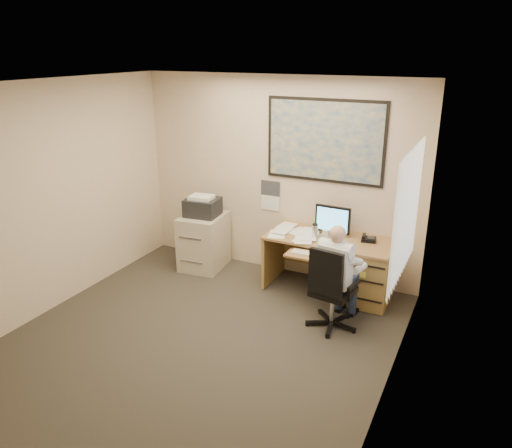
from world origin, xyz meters
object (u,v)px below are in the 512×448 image
at_px(desk, 355,264).
at_px(person, 335,277).
at_px(filing_cabinet, 204,236).
at_px(office_chair, 332,305).

distance_m(desk, person, 0.81).
bearing_deg(filing_cabinet, office_chair, -26.55).
bearing_deg(office_chair, desk, 97.71).
bearing_deg(desk, person, -91.67).
relative_size(desk, person, 1.32).
xyz_separation_m(desk, filing_cabinet, (-2.19, -0.05, 0.02)).
relative_size(desk, office_chair, 1.60).
distance_m(filing_cabinet, person, 2.30).
bearing_deg(person, filing_cabinet, 170.56).
bearing_deg(desk, office_chair, -91.05).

